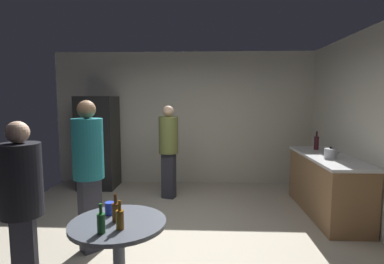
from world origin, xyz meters
The scene contains 14 objects.
ground_plane centered at (0.00, 0.00, -0.05)m, with size 5.20×5.20×0.10m, color #B2A893.
wall_back centered at (0.00, 2.63, 1.35)m, with size 5.32×0.06×2.70m, color beige.
refrigerator centered at (-1.67, 2.20, 0.90)m, with size 0.70×0.68×1.80m.
kitchen_counter centered at (2.28, 0.97, 0.45)m, with size 0.64×1.85×0.90m.
kettle centered at (2.23, 0.77, 0.97)m, with size 0.24×0.17×0.18m.
wine_bottle_on_counter centered at (2.30, 1.52, 1.02)m, with size 0.08×0.08×0.31m.
foreground_table centered at (-0.29, -1.20, 0.63)m, with size 0.80×0.80×0.73m.
beer_bottle_amber centered at (-0.22, -1.34, 0.82)m, with size 0.06×0.06×0.23m.
beer_bottle_brown centered at (-0.30, -1.19, 0.82)m, with size 0.06×0.06×0.23m.
beer_bottle_green centered at (-0.35, -1.41, 0.82)m, with size 0.06×0.06×0.23m.
plastic_cup_blue centered at (-0.40, -1.05, 0.79)m, with size 0.08×0.08×0.11m, color blue.
person_in_olive_shirt centered at (-0.21, 1.61, 0.95)m, with size 0.42×0.42×1.63m.
person_in_teal_shirt centered at (-0.88, -0.30, 1.02)m, with size 0.48×0.48×1.73m.
person_in_black_shirt centered at (-1.10, -1.20, 0.91)m, with size 0.44×0.44×1.57m.
Camera 1 is at (0.44, -3.56, 1.75)m, focal length 28.12 mm.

